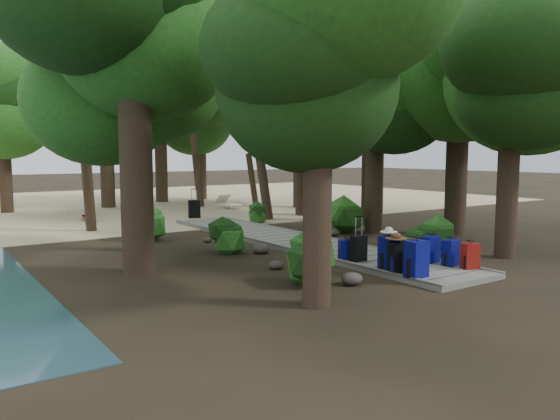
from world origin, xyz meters
TOP-DOWN VIEW (x-y plane):
  - ground at (0.00, 0.00)m, footprint 120.00×120.00m
  - sand_beach at (0.00, 16.00)m, footprint 40.00×22.00m
  - boardwalk at (0.00, 1.00)m, footprint 2.00×12.00m
  - backpack_left_a at (-0.78, -4.19)m, footprint 0.45×0.32m
  - backpack_left_b at (-0.76, -3.69)m, footprint 0.43×0.33m
  - backpack_left_c at (-0.70, -3.35)m, footprint 0.48×0.39m
  - backpack_left_d at (-0.72, -2.01)m, footprint 0.40×0.36m
  - backpack_right_a at (0.78, -4.30)m, footprint 0.40×0.33m
  - backpack_right_b at (0.71, -3.84)m, footprint 0.38×0.28m
  - backpack_right_c at (0.64, -3.33)m, footprint 0.39×0.28m
  - backpack_right_d at (0.72, -2.68)m, footprint 0.38×0.30m
  - duffel_right_khaki at (0.81, -2.30)m, footprint 0.57×0.65m
  - suitcase_on_boardwalk at (-0.62, -2.32)m, footprint 0.39×0.23m
  - lone_suitcase_on_sand at (0.29, 8.18)m, footprint 0.50×0.36m
  - hat_brown at (-0.82, -3.66)m, footprint 0.45×0.45m
  - hat_white at (-0.69, -3.33)m, footprint 0.37×0.37m
  - kayak at (-3.46, 9.58)m, footprint 0.71×3.09m
  - sun_lounger at (3.31, 10.62)m, footprint 0.68×1.89m
  - tree_right_a at (3.10, -3.60)m, footprint 4.37×4.37m
  - tree_right_b at (5.27, -0.42)m, footprint 5.40×5.40m
  - tree_right_c at (3.55, 1.49)m, footprint 4.62×4.62m
  - tree_right_d at (5.37, 3.43)m, footprint 6.39×6.39m
  - tree_right_e at (4.51, 6.57)m, footprint 5.46×5.46m
  - tree_right_f at (6.38, 9.23)m, footprint 6.26×6.26m
  - tree_left_a at (-3.44, -4.34)m, footprint 4.18×4.18m
  - tree_left_b at (-5.03, -0.20)m, footprint 5.47×5.47m
  - tree_left_c at (-4.05, 2.51)m, footprint 4.30×4.30m
  - tree_back_a at (-1.20, 14.37)m, footprint 5.39×5.39m
  - tree_back_b at (2.07, 15.79)m, footprint 5.14×5.14m
  - tree_back_c at (4.52, 16.04)m, footprint 4.58×4.58m
  - tree_back_d at (-5.51, 14.58)m, footprint 4.53×4.53m
  - palm_right_a at (2.61, 6.41)m, footprint 4.96×4.96m
  - palm_right_b at (5.00, 11.39)m, footprint 4.00×4.00m
  - palm_right_c at (2.84, 12.48)m, footprint 4.70×4.70m
  - palm_left_a at (-4.34, 6.80)m, footprint 4.67×4.67m
  - rock_left_a at (-1.95, -3.58)m, footprint 0.45×0.40m
  - rock_left_b at (-2.35, -1.51)m, footprint 0.34×0.31m
  - rock_left_c at (-1.61, 0.29)m, footprint 0.46×0.41m
  - rock_left_d at (-1.96, 2.61)m, footprint 0.26×0.24m
  - rock_right_a at (1.98, -3.01)m, footprint 0.35×0.31m
  - rock_right_b at (2.69, -0.95)m, footprint 0.50×0.45m
  - rock_right_c at (1.86, 1.53)m, footprint 0.35×0.32m
  - rock_right_d at (3.14, 3.62)m, footprint 0.52×0.47m
  - shrub_left_a at (-2.67, -3.00)m, footprint 1.05×1.05m
  - shrub_left_b at (-2.20, 0.90)m, footprint 1.01×1.01m
  - shrub_left_c at (-3.16, 4.09)m, footprint 1.28×1.28m
  - shrub_right_a at (1.95, -2.27)m, footprint 1.04×1.04m
  - shrub_right_b at (2.58, 1.72)m, footprint 1.30×1.30m
  - shrub_right_c at (1.72, 5.52)m, footprint 0.75×0.75m

SIDE VIEW (x-z plane):
  - ground at x=0.00m, z-range 0.00..0.00m
  - sand_beach at x=0.00m, z-range 0.00..0.02m
  - boardwalk at x=0.00m, z-range 0.00..0.12m
  - rock_left_d at x=-1.96m, z-range 0.00..0.14m
  - rock_left_b at x=-2.35m, z-range 0.00..0.19m
  - rock_right_a at x=1.98m, z-range 0.00..0.19m
  - rock_right_c at x=1.86m, z-range 0.00..0.19m
  - rock_left_a at x=-1.95m, z-range 0.00..0.25m
  - rock_left_c at x=-1.61m, z-range 0.00..0.25m
  - rock_right_b at x=2.69m, z-range 0.00..0.27m
  - rock_right_d at x=3.14m, z-range 0.00..0.28m
  - kayak at x=-3.46m, z-range 0.02..0.33m
  - duffel_right_khaki at x=0.81m, z-range 0.12..0.48m
  - sun_lounger at x=3.31m, z-range 0.02..0.62m
  - shrub_right_c at x=1.72m, z-range 0.00..0.67m
  - lone_suitcase_on_sand at x=0.29m, z-range 0.02..0.72m
  - backpack_right_d at x=0.72m, z-range 0.12..0.63m
  - backpack_left_d at x=-0.72m, z-range 0.12..0.63m
  - suitcase_on_boardwalk at x=-0.62m, z-range 0.12..0.71m
  - backpack_right_a at x=0.78m, z-range 0.12..0.73m
  - backpack_right_b at x=0.71m, z-range 0.12..0.75m
  - backpack_right_c at x=0.64m, z-range 0.12..0.77m
  - shrub_left_b at x=-2.20m, z-range 0.00..0.91m
  - shrub_right_a at x=1.95m, z-range 0.00..0.94m
  - shrub_left_a at x=-2.67m, z-range 0.00..0.95m
  - backpack_left_b at x=-0.76m, z-range 0.12..0.83m
  - backpack_left_c at x=-0.70m, z-range 0.12..0.92m
  - backpack_left_a at x=-0.78m, z-range 0.12..0.93m
  - shrub_left_c at x=-3.16m, z-range 0.00..1.15m
  - shrub_right_b at x=2.58m, z-range 0.00..1.17m
  - hat_brown at x=-0.82m, z-range 0.83..0.96m
  - hat_white at x=-0.69m, z-range 0.92..1.04m
  - tree_left_a at x=-3.44m, z-range 0.00..6.96m
  - tree_right_a at x=3.10m, z-range 0.00..7.28m
  - palm_left_a at x=-4.34m, z-range 0.00..7.43m
  - palm_right_c at x=2.84m, z-range 0.00..7.48m
  - tree_left_c at x=-4.05m, z-range 0.00..7.48m
  - tree_back_d at x=-5.51m, z-range 0.00..7.55m
  - palm_right_b at x=5.00m, z-range 0.00..7.73m
  - tree_right_c at x=3.55m, z-range 0.00..8.00m
  - tree_back_c at x=4.52m, z-range 0.00..8.24m
  - palm_right_a at x=2.61m, z-range 0.00..8.45m
  - tree_back_b at x=2.07m, z-range 0.00..9.18m
  - tree_back_a at x=-1.20m, z-range 0.00..9.33m
  - tree_right_b at x=5.27m, z-range 0.00..9.65m
  - tree_right_e at x=4.51m, z-range 0.00..9.82m
  - tree_left_b at x=-5.03m, z-range 0.00..9.85m
  - tree_right_f at x=6.38m, z-range 0.00..11.18m
  - tree_right_d at x=5.37m, z-range 0.00..11.72m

